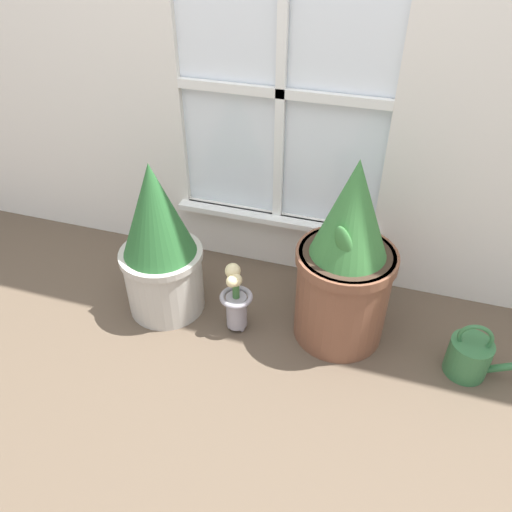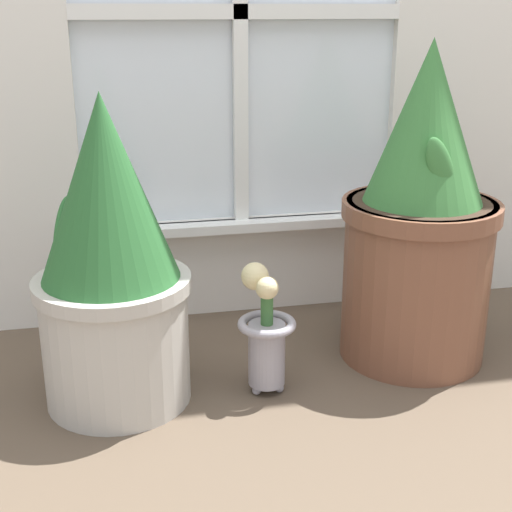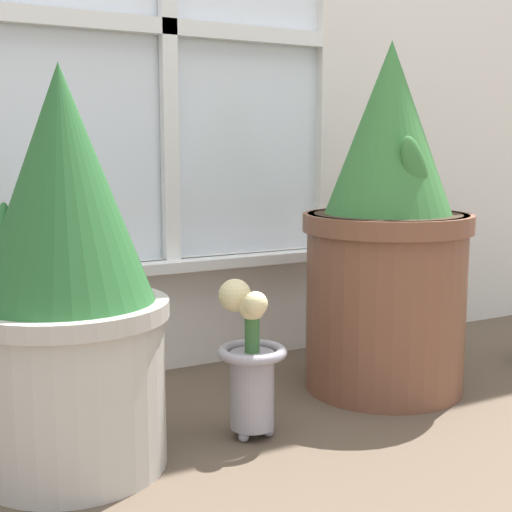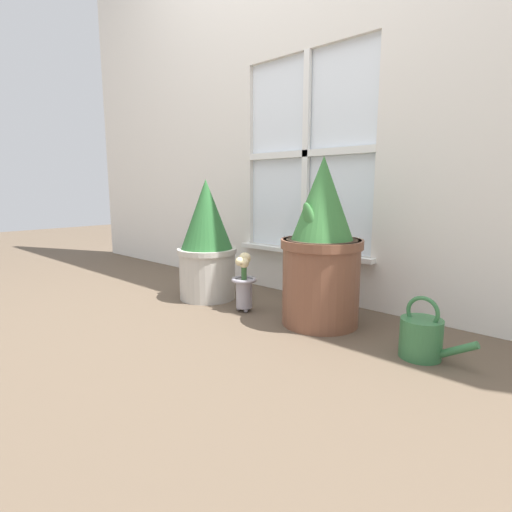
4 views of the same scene
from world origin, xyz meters
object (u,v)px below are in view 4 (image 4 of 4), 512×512
object	(u,v)px
flower_vase	(244,283)
potted_plant_right	(321,251)
potted_plant_left	(207,243)
watering_can	(422,337)

from	to	relation	value
flower_vase	potted_plant_right	bearing A→B (deg)	14.04
potted_plant_left	potted_plant_right	world-z (taller)	potted_plant_right
potted_plant_right	flower_vase	distance (m)	0.44
potted_plant_right	potted_plant_left	bearing A→B (deg)	-174.84
flower_vase	watering_can	size ratio (longest dim) A/B	1.10
potted_plant_left	watering_can	distance (m)	1.20
potted_plant_left	potted_plant_right	bearing A→B (deg)	5.16
watering_can	potted_plant_left	bearing A→B (deg)	-179.90
potted_plant_left	potted_plant_right	size ratio (longest dim) A/B	0.88
potted_plant_right	watering_can	xyz separation A→B (m)	(0.48, -0.06, -0.25)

